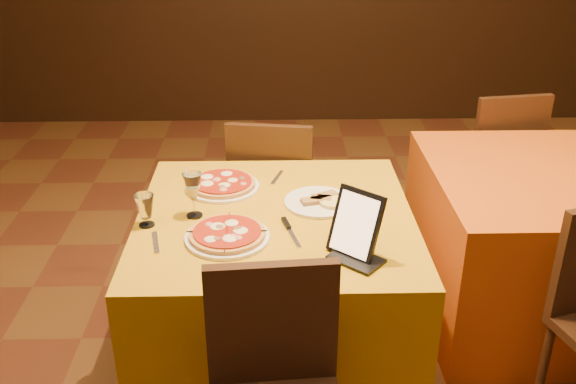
{
  "coord_description": "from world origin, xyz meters",
  "views": [
    {
      "loc": [
        -0.2,
        -2.01,
        1.95
      ],
      "look_at": [
        -0.15,
        0.23,
        0.86
      ],
      "focal_mm": 40.0,
      "sensor_mm": 36.0,
      "label": 1
    }
  ],
  "objects_px": {
    "main_table": "(276,293)",
    "side_table": "(540,243)",
    "pizza_near": "(227,235)",
    "water_glass": "(145,211)",
    "tablet": "(356,224)",
    "chair_main_far": "(275,194)",
    "wine_glass": "(193,195)",
    "chair_side_far": "(489,161)",
    "pizza_far": "(222,185)"
  },
  "relations": [
    {
      "from": "water_glass",
      "to": "chair_side_far",
      "type": "bearing_deg",
      "value": 35.99
    },
    {
      "from": "water_glass",
      "to": "chair_main_far",
      "type": "bearing_deg",
      "value": 60.17
    },
    {
      "from": "pizza_far",
      "to": "tablet",
      "type": "relative_size",
      "value": 1.31
    },
    {
      "from": "wine_glass",
      "to": "tablet",
      "type": "relative_size",
      "value": 0.78
    },
    {
      "from": "pizza_near",
      "to": "pizza_far",
      "type": "distance_m",
      "value": 0.44
    },
    {
      "from": "chair_side_far",
      "to": "water_glass",
      "type": "distance_m",
      "value": 2.22
    },
    {
      "from": "main_table",
      "to": "chair_main_far",
      "type": "bearing_deg",
      "value": 90.0
    },
    {
      "from": "main_table",
      "to": "pizza_near",
      "type": "distance_m",
      "value": 0.47
    },
    {
      "from": "side_table",
      "to": "chair_side_far",
      "type": "xyz_separation_m",
      "value": [
        0.0,
        0.83,
        0.08
      ]
    },
    {
      "from": "tablet",
      "to": "chair_main_far",
      "type": "bearing_deg",
      "value": 145.4
    },
    {
      "from": "pizza_near",
      "to": "tablet",
      "type": "relative_size",
      "value": 1.3
    },
    {
      "from": "water_glass",
      "to": "wine_glass",
      "type": "bearing_deg",
      "value": 22.31
    },
    {
      "from": "side_table",
      "to": "tablet",
      "type": "bearing_deg",
      "value": -145.61
    },
    {
      "from": "pizza_near",
      "to": "wine_glass",
      "type": "distance_m",
      "value": 0.25
    },
    {
      "from": "main_table",
      "to": "chair_side_far",
      "type": "relative_size",
      "value": 1.21
    },
    {
      "from": "water_glass",
      "to": "pizza_far",
      "type": "bearing_deg",
      "value": 50.46
    },
    {
      "from": "chair_main_far",
      "to": "water_glass",
      "type": "relative_size",
      "value": 7.0
    },
    {
      "from": "pizza_near",
      "to": "water_glass",
      "type": "bearing_deg",
      "value": 160.55
    },
    {
      "from": "main_table",
      "to": "chair_side_far",
      "type": "distance_m",
      "value": 1.76
    },
    {
      "from": "main_table",
      "to": "pizza_far",
      "type": "xyz_separation_m",
      "value": [
        -0.23,
        0.25,
        0.39
      ]
    },
    {
      "from": "wine_glass",
      "to": "water_glass",
      "type": "relative_size",
      "value": 1.46
    },
    {
      "from": "side_table",
      "to": "pizza_near",
      "type": "relative_size",
      "value": 3.47
    },
    {
      "from": "tablet",
      "to": "side_table",
      "type": "bearing_deg",
      "value": 75.39
    },
    {
      "from": "chair_main_far",
      "to": "pizza_near",
      "type": "relative_size",
      "value": 2.87
    },
    {
      "from": "chair_side_far",
      "to": "wine_glass",
      "type": "bearing_deg",
      "value": 28.57
    },
    {
      "from": "chair_main_far",
      "to": "main_table",
      "type": "bearing_deg",
      "value": 97.98
    },
    {
      "from": "main_table",
      "to": "wine_glass",
      "type": "relative_size",
      "value": 5.79
    },
    {
      "from": "side_table",
      "to": "chair_side_far",
      "type": "distance_m",
      "value": 0.84
    },
    {
      "from": "wine_glass",
      "to": "chair_side_far",
      "type": "bearing_deg",
      "value": 37.27
    },
    {
      "from": "main_table",
      "to": "pizza_far",
      "type": "bearing_deg",
      "value": 132.33
    },
    {
      "from": "pizza_near",
      "to": "water_glass",
      "type": "relative_size",
      "value": 2.44
    },
    {
      "from": "pizza_far",
      "to": "wine_glass",
      "type": "xyz_separation_m",
      "value": [
        -0.09,
        -0.25,
        0.08
      ]
    },
    {
      "from": "main_table",
      "to": "wine_glass",
      "type": "bearing_deg",
      "value": -179.22
    },
    {
      "from": "water_glass",
      "to": "tablet",
      "type": "distance_m",
      "value": 0.81
    },
    {
      "from": "chair_main_far",
      "to": "pizza_near",
      "type": "xyz_separation_m",
      "value": [
        -0.18,
        -0.98,
        0.31
      ]
    },
    {
      "from": "chair_main_far",
      "to": "wine_glass",
      "type": "distance_m",
      "value": 0.94
    },
    {
      "from": "main_table",
      "to": "side_table",
      "type": "bearing_deg",
      "value": 16.58
    },
    {
      "from": "side_table",
      "to": "wine_glass",
      "type": "xyz_separation_m",
      "value": [
        -1.6,
        -0.38,
        0.47
      ]
    },
    {
      "from": "pizza_near",
      "to": "pizza_far",
      "type": "xyz_separation_m",
      "value": [
        -0.05,
        0.44,
        -0.0
      ]
    },
    {
      "from": "main_table",
      "to": "water_glass",
      "type": "bearing_deg",
      "value": -171.22
    },
    {
      "from": "main_table",
      "to": "tablet",
      "type": "distance_m",
      "value": 0.64
    },
    {
      "from": "main_table",
      "to": "side_table",
      "type": "relative_size",
      "value": 1.0
    },
    {
      "from": "water_glass",
      "to": "tablet",
      "type": "xyz_separation_m",
      "value": [
        0.78,
        -0.23,
        0.06
      ]
    },
    {
      "from": "side_table",
      "to": "main_table",
      "type": "bearing_deg",
      "value": -163.42
    },
    {
      "from": "chair_side_far",
      "to": "water_glass",
      "type": "height_order",
      "value": "chair_side_far"
    },
    {
      "from": "pizza_far",
      "to": "tablet",
      "type": "distance_m",
      "value": 0.76
    },
    {
      "from": "chair_main_far",
      "to": "pizza_far",
      "type": "xyz_separation_m",
      "value": [
        -0.23,
        -0.54,
        0.31
      ]
    },
    {
      "from": "wine_glass",
      "to": "tablet",
      "type": "distance_m",
      "value": 0.67
    },
    {
      "from": "pizza_far",
      "to": "main_table",
      "type": "bearing_deg",
      "value": -47.67
    },
    {
      "from": "chair_side_far",
      "to": "main_table",
      "type": "bearing_deg",
      "value": 34.79
    }
  ]
}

